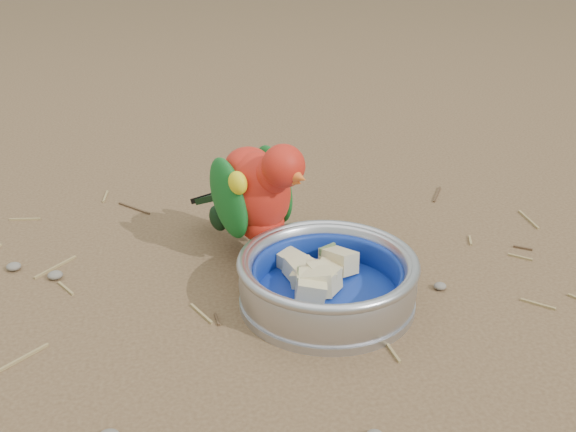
{
  "coord_description": "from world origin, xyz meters",
  "views": [
    {
      "loc": [
        -0.08,
        -0.57,
        0.42
      ],
      "look_at": [
        0.06,
        0.14,
        0.08
      ],
      "focal_mm": 40.0,
      "sensor_mm": 36.0,
      "label": 1
    }
  ],
  "objects": [
    {
      "name": "fruit_wedges",
      "position": [
        0.09,
        0.06,
        0.03
      ],
      "size": [
        0.12,
        0.12,
        0.03
      ],
      "primitive_type": null,
      "color": "beige",
      "rests_on": "food_bowl"
    },
    {
      "name": "ground_debris",
      "position": [
        -0.03,
        0.02,
        0.0
      ],
      "size": [
        0.9,
        0.8,
        0.01
      ],
      "primitive_type": null,
      "color": "olive",
      "rests_on": "ground"
    },
    {
      "name": "ground",
      "position": [
        0.0,
        0.0,
        0.0
      ],
      "size": [
        60.0,
        60.0,
        0.0
      ],
      "primitive_type": "plane",
      "color": "brown"
    },
    {
      "name": "bowl_wall",
      "position": [
        0.09,
        0.06,
        0.04
      ],
      "size": [
        0.21,
        0.21,
        0.04
      ],
      "primitive_type": null,
      "color": "#B2B2BA",
      "rests_on": "food_bowl"
    },
    {
      "name": "lory_parrot",
      "position": [
        0.03,
        0.18,
        0.08
      ],
      "size": [
        0.19,
        0.23,
        0.17
      ],
      "primitive_type": null,
      "rotation": [
        0.0,
        0.0,
        -2.63
      ],
      "color": "red",
      "rests_on": "ground"
    },
    {
      "name": "food_bowl",
      "position": [
        0.09,
        0.06,
        0.01
      ],
      "size": [
        0.21,
        0.21,
        0.02
      ],
      "primitive_type": "cylinder",
      "color": "#B2B2BA",
      "rests_on": "ground"
    }
  ]
}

